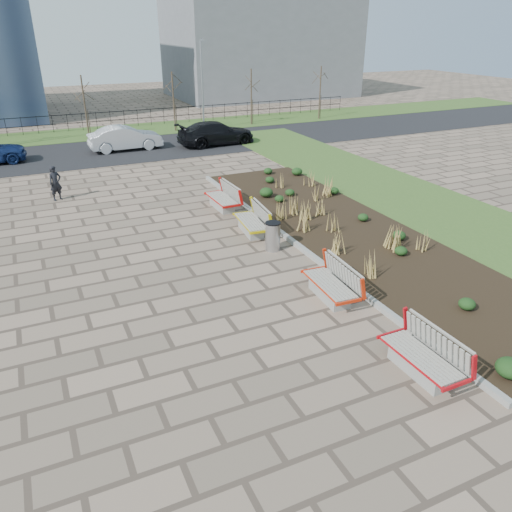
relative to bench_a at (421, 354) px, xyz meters
name	(u,v)px	position (x,y,z in m)	size (l,w,h in m)	color
ground	(252,350)	(-3.00, 2.33, -0.50)	(120.00, 120.00, 0.00)	#836C5A
planting_bed	(350,233)	(3.25, 7.33, -0.45)	(4.50, 18.00, 0.10)	black
planting_curb	(295,243)	(0.92, 7.33, -0.42)	(0.16, 18.00, 0.15)	gray
grass_verge_near	(448,215)	(8.00, 7.33, -0.48)	(5.00, 38.00, 0.04)	#33511E
grass_verge_far	(86,134)	(-3.00, 30.33, -0.48)	(80.00, 5.00, 0.04)	#33511E
road	(100,152)	(-3.00, 24.33, -0.49)	(80.00, 7.00, 0.02)	black
bench_a	(421,354)	(0.00, 0.00, 0.00)	(0.90, 2.10, 1.00)	red
bench_b	(330,282)	(0.00, 3.68, 0.00)	(0.90, 2.10, 1.00)	red
bench_c	(251,220)	(0.00, 9.02, 0.00)	(0.90, 2.10, 1.00)	#D3B80B
bench_d	(222,197)	(0.00, 11.95, 0.00)	(0.90, 2.10, 1.00)	red
litter_bin	(273,237)	(0.04, 7.31, -0.01)	(0.51, 0.51, 0.98)	#B2B2B7
pedestrian	(55,183)	(-6.12, 16.04, 0.26)	(0.55, 0.36, 1.52)	black
car_silver	(125,138)	(-1.43, 24.32, 0.24)	(1.52, 4.35, 1.43)	#B4B6BC
car_black	(216,133)	(4.10, 23.42, 0.24)	(2.01, 4.95, 1.44)	black
tree_c	(85,107)	(-3.00, 28.83, 1.54)	(1.40, 1.40, 4.00)	#4C3D2D
tree_d	(174,102)	(3.00, 28.83, 1.54)	(1.40, 1.40, 4.00)	#4C3D2D
tree_e	(251,97)	(9.00, 28.83, 1.54)	(1.40, 1.40, 4.00)	#4C3D2D
tree_f	(320,93)	(15.00, 28.83, 1.54)	(1.40, 1.40, 4.00)	#4C3D2D
lamp_east	(202,86)	(5.00, 28.33, 2.54)	(0.24, 0.60, 6.00)	gray
railing_fence	(82,122)	(-3.00, 31.83, 0.14)	(44.00, 0.10, 1.20)	black
building_grey	(260,45)	(17.00, 44.33, 4.50)	(18.00, 12.00, 10.00)	slate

